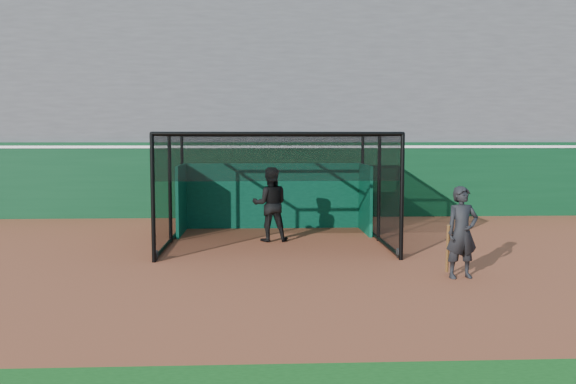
{
  "coord_description": "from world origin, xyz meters",
  "views": [
    {
      "loc": [
        0.02,
        -11.86,
        2.61
      ],
      "look_at": [
        0.69,
        2.0,
        1.4
      ],
      "focal_mm": 38.0,
      "sensor_mm": 36.0,
      "label": 1
    }
  ],
  "objects": [
    {
      "name": "batting_cage",
      "position": [
        0.44,
        3.52,
        1.36
      ],
      "size": [
        5.39,
        5.07,
        2.72
      ],
      "color": "black",
      "rests_on": "ground"
    },
    {
      "name": "grandstand",
      "position": [
        0.0,
        12.27,
        4.48
      ],
      "size": [
        50.0,
        7.85,
        8.95
      ],
      "color": "#4C4C4F",
      "rests_on": "ground"
    },
    {
      "name": "batter",
      "position": [
        0.31,
        3.59,
        0.95
      ],
      "size": [
        0.94,
        0.75,
        1.89
      ],
      "primitive_type": "imported",
      "rotation": [
        0.0,
        0.0,
        3.18
      ],
      "color": "black",
      "rests_on": "ground"
    },
    {
      "name": "ground",
      "position": [
        0.0,
        0.0,
        0.0
      ],
      "size": [
        120.0,
        120.0,
        0.0
      ],
      "primitive_type": "plane",
      "color": "brown",
      "rests_on": "ground"
    },
    {
      "name": "outfield_wall",
      "position": [
        0.0,
        8.5,
        1.29
      ],
      "size": [
        50.0,
        0.5,
        2.5
      ],
      "color": "#093318",
      "rests_on": "ground"
    },
    {
      "name": "on_deck_player",
      "position": [
        3.82,
        -0.74,
        0.86
      ],
      "size": [
        0.69,
        0.52,
        1.73
      ],
      "color": "black",
      "rests_on": "ground"
    }
  ]
}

